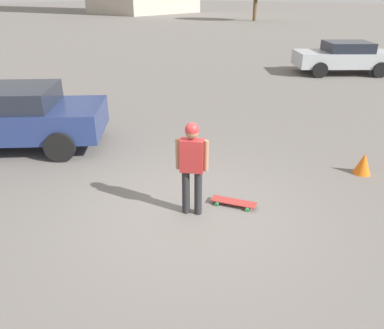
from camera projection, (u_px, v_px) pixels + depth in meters
name	position (u px, v px, depth m)	size (l,w,h in m)	color
ground_plane	(192.00, 212.00, 6.49)	(220.00, 220.00, 0.00)	slate
person	(192.00, 161.00, 6.07)	(0.48, 0.37, 1.64)	#262628
skateboard	(234.00, 202.00, 6.67)	(0.83, 0.48, 0.08)	#A5332D
car_parked_near	(11.00, 116.00, 8.89)	(4.41, 4.34, 1.47)	navy
car_parked_far	(344.00, 57.00, 16.93)	(4.42, 4.19, 1.40)	#ADB2B7
traffic_cone	(363.00, 164.00, 7.77)	(0.35, 0.35, 0.46)	orange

